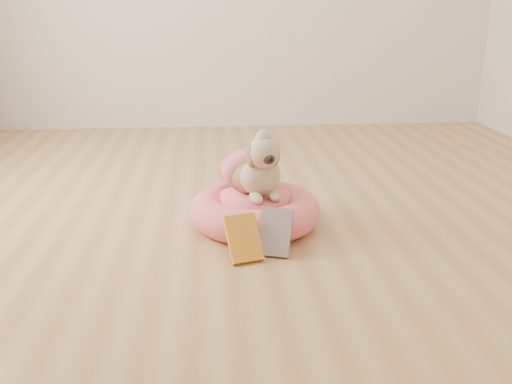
{
  "coord_description": "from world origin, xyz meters",
  "views": [
    {
      "loc": [
        -0.21,
        -2.25,
        0.93
      ],
      "look_at": [
        -0.02,
        0.03,
        0.17
      ],
      "focal_mm": 40.0,
      "sensor_mm": 36.0,
      "label": 1
    }
  ],
  "objects": [
    {
      "name": "pet_bed",
      "position": [
        -0.02,
        0.08,
        0.07
      ],
      "size": [
        0.57,
        0.57,
        0.15
      ],
      "color": "#FF6364",
      "rests_on": "floor"
    },
    {
      "name": "floor",
      "position": [
        0.0,
        0.0,
        0.0
      ],
      "size": [
        4.5,
        4.5,
        0.0
      ],
      "primitive_type": "plane",
      "color": "#AE7B48",
      "rests_on": "ground"
    },
    {
      "name": "book_white",
      "position": [
        0.03,
        -0.21,
        0.09
      ],
      "size": [
        0.15,
        0.15,
        0.17
      ],
      "primitive_type": "cube",
      "rotation": [
        -0.56,
        0.0,
        -0.31
      ],
      "color": "silver",
      "rests_on": "floor"
    },
    {
      "name": "dog",
      "position": [
        -0.03,
        0.11,
        0.3
      ],
      "size": [
        0.39,
        0.48,
        0.3
      ],
      "primitive_type": null,
      "rotation": [
        0.0,
        0.0,
        0.28
      ],
      "color": "brown",
      "rests_on": "pet_bed"
    },
    {
      "name": "book_yellow",
      "position": [
        -0.1,
        -0.25,
        0.08
      ],
      "size": [
        0.16,
        0.16,
        0.16
      ],
      "primitive_type": "cube",
      "rotation": [
        -0.66,
        0.0,
        0.28
      ],
      "color": "yellow",
      "rests_on": "floor"
    }
  ]
}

